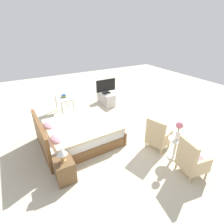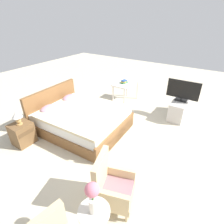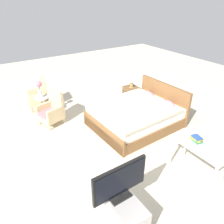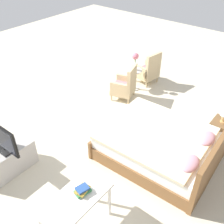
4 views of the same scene
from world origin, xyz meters
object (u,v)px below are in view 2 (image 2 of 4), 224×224
object	(u,v)px
bed	(81,119)
tv_stand	(179,109)
armchair_by_window_right	(112,186)
table_lamp	(17,116)
nightstand	(23,134)
side_table	(95,221)
book_stack	(124,82)
flower_vase	(93,195)
tv_flatscreen	(183,91)
vanity_desk	(126,85)

from	to	relation	value
bed	tv_stand	distance (m)	2.84
armchair_by_window_right	table_lamp	bearing A→B (deg)	87.27
armchair_by_window_right	table_lamp	xyz separation A→B (m)	(0.12, 2.54, 0.36)
nightstand	table_lamp	world-z (taller)	table_lamp
side_table	book_stack	xyz separation A→B (m)	(3.76, 1.74, 0.41)
flower_vase	tv_stand	xyz separation A→B (m)	(3.88, -0.05, -0.61)
flower_vase	tv_flatscreen	size ratio (longest dim) A/B	0.55
table_lamp	book_stack	size ratio (longest dim) A/B	1.36
bed	book_stack	size ratio (longest dim) A/B	9.01
tv_flatscreen	tv_stand	bearing A→B (deg)	-179.06
table_lamp	tv_flatscreen	size ratio (longest dim) A/B	0.38
tv_stand	vanity_desk	size ratio (longest dim) A/B	0.92
book_stack	nightstand	bearing A→B (deg)	163.92
armchair_by_window_right	tv_stand	size ratio (longest dim) A/B	0.96
nightstand	vanity_desk	xyz separation A→B (m)	(3.23, -0.90, 0.36)
armchair_by_window_right	tv_flatscreen	bearing A→B (deg)	-2.52
nightstand	vanity_desk	world-z (taller)	vanity_desk
armchair_by_window_right	vanity_desk	bearing A→B (deg)	26.02
bed	tv_stand	xyz separation A→B (m)	(2.04, -1.97, -0.04)
table_lamp	vanity_desk	bearing A→B (deg)	-15.64
armchair_by_window_right	tv_flatscreen	world-z (taller)	tv_flatscreen
nightstand	tv_flatscreen	world-z (taller)	tv_flatscreen
tv_stand	vanity_desk	distance (m)	1.82
table_lamp	tv_flatscreen	distance (m)	4.20
table_lamp	tv_stand	xyz separation A→B (m)	(3.22, -2.69, -0.48)
armchair_by_window_right	side_table	world-z (taller)	armchair_by_window_right
nightstand	tv_stand	size ratio (longest dim) A/B	0.54
nightstand	table_lamp	xyz separation A→B (m)	(0.00, 0.00, 0.48)
armchair_by_window_right	nightstand	bearing A→B (deg)	87.27
armchair_by_window_right	table_lamp	world-z (taller)	armchair_by_window_right
side_table	tv_flatscreen	xyz separation A→B (m)	(3.88, -0.05, 0.46)
side_table	tv_flatscreen	bearing A→B (deg)	-0.78
flower_vase	book_stack	distance (m)	4.14
tv_stand	bed	bearing A→B (deg)	136.05
tv_stand	vanity_desk	bearing A→B (deg)	89.69
bed	nightstand	world-z (taller)	bed
bed	nightstand	bearing A→B (deg)	148.65
bed	side_table	xyz separation A→B (m)	(-1.84, -1.92, 0.07)
table_lamp	book_stack	distance (m)	3.22
nightstand	book_stack	world-z (taller)	book_stack
bed	tv_flatscreen	bearing A→B (deg)	-43.92
bed	armchair_by_window_right	distance (m)	2.24
table_lamp	tv_stand	size ratio (longest dim) A/B	0.34
bed	book_stack	world-z (taller)	bed
tv_stand	book_stack	size ratio (longest dim) A/B	3.96
side_table	flower_vase	bearing A→B (deg)	0.00
table_lamp	vanity_desk	distance (m)	3.35
flower_vase	tv_stand	bearing A→B (deg)	-0.78
table_lamp	tv_stand	bearing A→B (deg)	-39.85
side_table	book_stack	distance (m)	4.16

